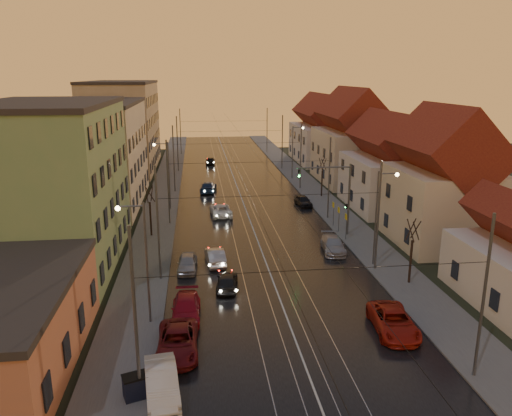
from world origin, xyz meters
name	(u,v)px	position (x,y,z in m)	size (l,w,h in m)	color
ground	(292,331)	(0.00, 0.00, 0.00)	(160.00, 160.00, 0.00)	black
road	(238,189)	(0.00, 40.00, 0.02)	(16.00, 120.00, 0.04)	black
sidewalk_left	(165,190)	(-10.00, 40.00, 0.07)	(4.00, 120.00, 0.15)	#4C4C4C
sidewalk_right	(308,187)	(10.00, 40.00, 0.07)	(4.00, 120.00, 0.15)	#4C4C4C
tram_rail_0	(222,189)	(-2.20, 40.00, 0.06)	(0.06, 120.00, 0.03)	gray
tram_rail_1	(232,189)	(-0.77, 40.00, 0.06)	(0.06, 120.00, 0.03)	gray
tram_rail_2	(243,188)	(0.77, 40.00, 0.06)	(0.06, 120.00, 0.03)	gray
tram_rail_3	(254,188)	(2.20, 40.00, 0.06)	(0.06, 120.00, 0.03)	gray
apartment_left_1	(51,187)	(-17.50, 14.00, 6.50)	(10.00, 18.00, 13.00)	#678F5B
apartment_left_2	(97,155)	(-17.50, 34.00, 6.00)	(10.00, 20.00, 12.00)	#C0AF94
apartment_left_3	(124,127)	(-17.50, 58.00, 7.00)	(10.00, 24.00, 14.00)	#968361
house_right_1	(444,186)	(17.00, 15.00, 5.45)	(8.67, 10.20, 10.80)	beige
house_right_2	(390,169)	(17.00, 28.00, 4.64)	(9.18, 12.24, 9.20)	beige
house_right_3	(352,143)	(17.00, 43.00, 5.80)	(9.18, 14.28, 11.50)	beige
house_right_4	(321,134)	(17.00, 61.00, 5.05)	(9.18, 16.32, 10.00)	beige
catenary_pole_l_0	(135,318)	(-8.60, -6.00, 4.50)	(0.16, 0.16, 9.00)	#595B60
catenary_pole_r_0	(484,299)	(8.60, -6.00, 4.50)	(0.16, 0.16, 9.00)	#595B60
catenary_pole_l_1	(158,225)	(-8.60, 9.00, 4.50)	(0.16, 0.16, 9.00)	#595B60
catenary_pole_r_1	(378,217)	(8.60, 9.00, 4.50)	(0.16, 0.16, 9.00)	#595B60
catenary_pole_l_2	(168,183)	(-8.60, 24.00, 4.50)	(0.16, 0.16, 9.00)	#595B60
catenary_pole_r_2	(329,179)	(8.60, 24.00, 4.50)	(0.16, 0.16, 9.00)	#595B60
catenary_pole_l_3	(174,159)	(-8.60, 39.00, 4.50)	(0.16, 0.16, 9.00)	#595B60
catenary_pole_r_3	(301,157)	(8.60, 39.00, 4.50)	(0.16, 0.16, 9.00)	#595B60
catenary_pole_l_4	(177,144)	(-8.60, 54.00, 4.50)	(0.16, 0.16, 9.00)	#595B60
catenary_pole_r_4	(282,143)	(8.60, 54.00, 4.50)	(0.16, 0.16, 9.00)	#595B60
catenary_pole_l_5	(180,132)	(-8.60, 72.00, 4.50)	(0.16, 0.16, 9.00)	#595B60
catenary_pole_r_5	(267,131)	(8.60, 72.00, 4.50)	(0.16, 0.16, 9.00)	#595B60
street_lamp_0	(141,252)	(-9.10, 2.00, 4.89)	(1.75, 0.32, 8.00)	#595B60
street_lamp_1	(380,209)	(9.10, 10.00, 4.89)	(1.75, 0.32, 8.00)	#595B60
street_lamp_2	(166,169)	(-9.10, 30.00, 4.89)	(1.75, 0.32, 8.00)	#595B60
street_lamp_3	(295,147)	(9.10, 46.00, 4.89)	(1.75, 0.32, 8.00)	#595B60
traffic_light_mast	(339,191)	(7.99, 18.00, 4.60)	(5.30, 0.32, 7.20)	#595B60
bare_tree_0	(150,212)	(-10.20, 20.00, 2.49)	(1.09, 1.09, 5.11)	black
bare_tree_1	(411,253)	(10.20, 6.00, 2.49)	(1.09, 1.09, 5.11)	black
bare_tree_2	(322,178)	(10.40, 34.00, 2.49)	(1.09, 1.09, 5.11)	black
driving_car_0	(227,281)	(-3.60, 6.71, 0.64)	(1.51, 3.75, 1.28)	black
driving_car_1	(215,256)	(-4.26, 11.94, 0.67)	(1.42, 4.06, 1.34)	#A1A2A7
driving_car_2	(221,210)	(-3.05, 26.70, 0.66)	(2.21, 4.78, 1.33)	silver
driving_car_3	(208,187)	(-4.13, 38.58, 0.71)	(1.98, 4.86, 1.41)	#192B4D
driving_car_4	(210,161)	(-3.18, 60.04, 0.66)	(1.57, 3.89, 1.33)	black
parked_left_0	(162,382)	(-7.60, -5.57, 0.73)	(1.55, 4.45, 1.47)	silver
parked_left_1	(178,342)	(-6.94, -1.69, 0.69)	(2.30, 4.99, 1.39)	maroon
parked_left_2	(186,308)	(-6.53, 2.54, 0.66)	(1.84, 4.52, 1.31)	maroon
parked_left_3	(187,263)	(-6.56, 10.73, 0.65)	(1.53, 3.81, 1.30)	#9F9EA4
parked_right_0	(393,321)	(6.20, -0.86, 0.71)	(2.35, 5.10, 1.42)	#A31B10
parked_right_1	(333,245)	(6.36, 13.70, 0.66)	(1.86, 4.58, 1.33)	#A3A3A9
parked_right_2	(303,201)	(7.08, 29.86, 0.63)	(1.50, 3.72, 1.27)	black
dumpster	(136,387)	(-8.81, -5.77, 0.70)	(1.20, 0.80, 1.10)	black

